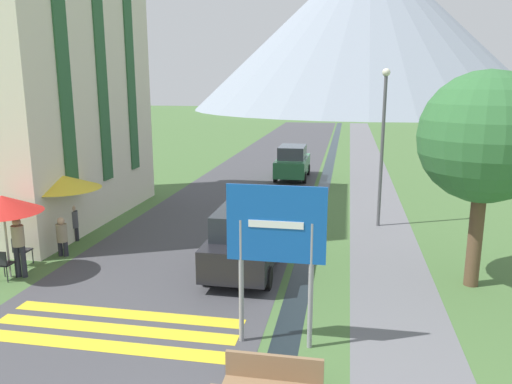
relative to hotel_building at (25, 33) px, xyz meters
name	(u,v)px	position (x,y,z in m)	size (l,w,h in m)	color
ground_plane	(301,185)	(9.40, 8.00, -6.92)	(160.00, 160.00, 0.00)	#476B38
road	(279,156)	(6.90, 18.00, -6.92)	(6.40, 60.00, 0.01)	#424247
footpath	(366,158)	(13.00, 18.00, -6.92)	(2.20, 60.00, 0.01)	slate
drainage_channel	(331,157)	(10.60, 18.00, -6.92)	(0.60, 60.00, 0.00)	black
crosswalk_marking	(114,329)	(6.90, -7.95, -6.92)	(5.44, 1.84, 0.01)	yellow
mountain_distant	(367,27)	(14.36, 82.10, 8.08)	(64.40, 64.40, 30.00)	gray
hotel_building	(25,33)	(0.00, 0.00, 0.00)	(6.26, 9.46, 12.96)	beige
road_sign	(276,240)	(10.40, -7.95, -4.70)	(1.94, 0.11, 3.30)	gray
parked_car_near	(246,239)	(9.00, -4.05, -6.01)	(1.82, 3.99, 1.82)	black
parked_car_far	(293,162)	(8.78, 9.69, -6.02)	(1.71, 3.90, 1.82)	#28663D
cafe_chair_near_left	(21,249)	(2.59, -4.92, -6.41)	(0.40, 0.40, 0.85)	#232328
cafe_chair_far_right	(73,221)	(2.52, -1.98, -6.41)	(0.40, 0.40, 0.85)	#232328
cafe_chair_middle	(52,234)	(2.63, -3.42, -6.41)	(0.40, 0.40, 0.85)	#232328
cafe_chair_nearest	(3,263)	(2.80, -5.99, -6.41)	(0.40, 0.40, 0.85)	#232328
cafe_umbrella_front_red	(2,204)	(2.79, -5.73, -4.87)	(2.04, 2.04, 2.28)	#B7B2A8
cafe_umbrella_middle_yellow	(62,182)	(2.82, -2.95, -4.82)	(2.43, 2.43, 2.32)	#B7B2A8
person_standing_terrace	(19,243)	(3.09, -5.66, -5.96)	(0.32, 0.32, 1.66)	#282833
person_seated_far	(62,235)	(3.28, -3.93, -6.25)	(0.32, 0.32, 1.22)	#282833
person_seated_near	(73,221)	(2.82, -2.48, -6.24)	(0.32, 0.32, 1.23)	#282833
streetlamp	(383,136)	(12.91, 1.18, -3.60)	(0.28, 0.28, 5.66)	#515156
tree_by_path	(485,138)	(15.00, -4.03, -3.07)	(3.26, 3.26, 5.51)	brown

